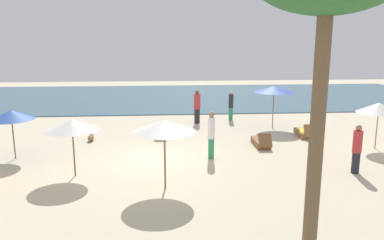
{
  "coord_description": "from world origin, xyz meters",
  "views": [
    {
      "loc": [
        0.28,
        -14.88,
        4.72
      ],
      "look_at": [
        1.61,
        2.2,
        1.1
      ],
      "focal_mm": 35.18,
      "sensor_mm": 36.0,
      "label": 1
    }
  ],
  "objects_px": {
    "umbrella_2": "(379,108)",
    "umbrella_3": "(11,115)",
    "umbrella_4": "(72,125)",
    "umbrella_0": "(274,89)",
    "person_1": "(357,149)",
    "lounger_1": "(261,142)",
    "person_3": "(197,107)",
    "person_2": "(211,134)",
    "lounger_0": "(304,133)",
    "umbrella_6": "(164,126)",
    "dog": "(91,138)",
    "person_0": "(231,105)",
    "lounger_2": "(161,133)"
  },
  "relations": [
    {
      "from": "umbrella_2",
      "to": "umbrella_3",
      "type": "relative_size",
      "value": 1.03
    },
    {
      "from": "umbrella_3",
      "to": "umbrella_4",
      "type": "height_order",
      "value": "umbrella_4"
    },
    {
      "from": "umbrella_0",
      "to": "person_1",
      "type": "bearing_deg",
      "value": -82.9
    },
    {
      "from": "lounger_1",
      "to": "person_3",
      "type": "relative_size",
      "value": 0.87
    },
    {
      "from": "umbrella_2",
      "to": "umbrella_4",
      "type": "relative_size",
      "value": 1.0
    },
    {
      "from": "lounger_1",
      "to": "person_2",
      "type": "height_order",
      "value": "person_2"
    },
    {
      "from": "person_1",
      "to": "umbrella_3",
      "type": "bearing_deg",
      "value": 168.28
    },
    {
      "from": "umbrella_2",
      "to": "person_3",
      "type": "distance_m",
      "value": 9.53
    },
    {
      "from": "umbrella_2",
      "to": "lounger_1",
      "type": "xyz_separation_m",
      "value": [
        -4.96,
        0.82,
        -1.68
      ]
    },
    {
      "from": "umbrella_3",
      "to": "lounger_0",
      "type": "height_order",
      "value": "umbrella_3"
    },
    {
      "from": "umbrella_6",
      "to": "dog",
      "type": "bearing_deg",
      "value": 119.44
    },
    {
      "from": "lounger_1",
      "to": "person_1",
      "type": "height_order",
      "value": "person_1"
    },
    {
      "from": "person_0",
      "to": "person_2",
      "type": "xyz_separation_m",
      "value": [
        -2.14,
        -7.42,
        0.11
      ]
    },
    {
      "from": "umbrella_6",
      "to": "person_2",
      "type": "xyz_separation_m",
      "value": [
        1.89,
        3.06,
        -1.07
      ]
    },
    {
      "from": "dog",
      "to": "person_2",
      "type": "bearing_deg",
      "value": -30.32
    },
    {
      "from": "lounger_0",
      "to": "lounger_1",
      "type": "xyz_separation_m",
      "value": [
        -2.6,
        -1.57,
        -0.01
      ]
    },
    {
      "from": "person_2",
      "to": "person_0",
      "type": "bearing_deg",
      "value": 73.89
    },
    {
      "from": "lounger_2",
      "to": "person_0",
      "type": "xyz_separation_m",
      "value": [
        4.19,
        3.63,
        0.74
      ]
    },
    {
      "from": "umbrella_6",
      "to": "lounger_0",
      "type": "height_order",
      "value": "umbrella_6"
    },
    {
      "from": "lounger_1",
      "to": "dog",
      "type": "height_order",
      "value": "lounger_1"
    },
    {
      "from": "umbrella_3",
      "to": "lounger_1",
      "type": "height_order",
      "value": "umbrella_3"
    },
    {
      "from": "lounger_0",
      "to": "person_3",
      "type": "distance_m",
      "value": 6.22
    },
    {
      "from": "dog",
      "to": "lounger_1",
      "type": "bearing_deg",
      "value": -10.63
    },
    {
      "from": "umbrella_4",
      "to": "person_1",
      "type": "xyz_separation_m",
      "value": [
        10.09,
        -0.47,
        -0.95
      ]
    },
    {
      "from": "umbrella_6",
      "to": "person_1",
      "type": "relative_size",
      "value": 1.27
    },
    {
      "from": "umbrella_2",
      "to": "umbrella_4",
      "type": "distance_m",
      "value": 12.81
    },
    {
      "from": "person_1",
      "to": "person_3",
      "type": "bearing_deg",
      "value": 119.29
    },
    {
      "from": "dog",
      "to": "umbrella_2",
      "type": "bearing_deg",
      "value": -10.15
    },
    {
      "from": "umbrella_0",
      "to": "umbrella_2",
      "type": "height_order",
      "value": "umbrella_0"
    },
    {
      "from": "umbrella_2",
      "to": "lounger_2",
      "type": "height_order",
      "value": "umbrella_2"
    },
    {
      "from": "lounger_2",
      "to": "umbrella_2",
      "type": "bearing_deg",
      "value": -17.11
    },
    {
      "from": "lounger_0",
      "to": "person_1",
      "type": "xyz_separation_m",
      "value": [
        -0.11,
        -5.36,
        0.74
      ]
    },
    {
      "from": "umbrella_4",
      "to": "dog",
      "type": "distance_m",
      "value": 5.11
    },
    {
      "from": "umbrella_3",
      "to": "lounger_0",
      "type": "relative_size",
      "value": 1.18
    },
    {
      "from": "umbrella_0",
      "to": "person_2",
      "type": "bearing_deg",
      "value": -127.9
    },
    {
      "from": "lounger_0",
      "to": "lounger_1",
      "type": "relative_size",
      "value": 1.01
    },
    {
      "from": "umbrella_2",
      "to": "dog",
      "type": "xyz_separation_m",
      "value": [
        -12.88,
        2.31,
        -1.69
      ]
    },
    {
      "from": "umbrella_0",
      "to": "person_3",
      "type": "height_order",
      "value": "umbrella_0"
    },
    {
      "from": "umbrella_0",
      "to": "person_1",
      "type": "relative_size",
      "value": 1.29
    },
    {
      "from": "umbrella_3",
      "to": "dog",
      "type": "height_order",
      "value": "umbrella_3"
    },
    {
      "from": "lounger_1",
      "to": "person_1",
      "type": "xyz_separation_m",
      "value": [
        2.49,
        -3.79,
        0.74
      ]
    },
    {
      "from": "umbrella_3",
      "to": "dog",
      "type": "bearing_deg",
      "value": 45.22
    },
    {
      "from": "umbrella_2",
      "to": "person_2",
      "type": "height_order",
      "value": "umbrella_2"
    },
    {
      "from": "umbrella_0",
      "to": "umbrella_2",
      "type": "bearing_deg",
      "value": -52.42
    },
    {
      "from": "umbrella_3",
      "to": "dog",
      "type": "relative_size",
      "value": 3.0
    },
    {
      "from": "umbrella_4",
      "to": "umbrella_6",
      "type": "distance_m",
      "value": 3.5
    },
    {
      "from": "umbrella_6",
      "to": "person_1",
      "type": "height_order",
      "value": "umbrella_6"
    },
    {
      "from": "umbrella_0",
      "to": "umbrella_6",
      "type": "bearing_deg",
      "value": -125.73
    },
    {
      "from": "umbrella_4",
      "to": "umbrella_3",
      "type": "bearing_deg",
      "value": 142.45
    },
    {
      "from": "umbrella_0",
      "to": "lounger_0",
      "type": "distance_m",
      "value": 2.99
    }
  ]
}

